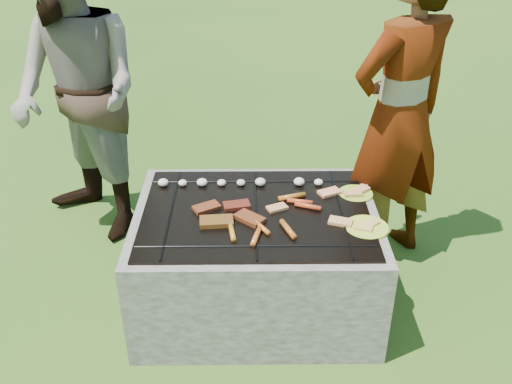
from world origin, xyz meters
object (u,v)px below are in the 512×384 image
plate_near (366,227)px  bystander (77,95)px  plate_far (356,193)px  fire_pit (256,261)px  cook (400,116)px

plate_near → bystander: 1.95m
plate_far → fire_pit: bearing=-161.7°
plate_near → cook: (0.27, 0.65, 0.34)m
plate_far → cook: cook is taller
plate_far → bystander: (-1.66, 0.61, 0.36)m
fire_pit → cook: size_ratio=0.69×
plate_far → plate_near: size_ratio=0.85×
plate_near → cook: cook is taller
plate_far → cook: size_ratio=0.13×
bystander → fire_pit: bearing=7.7°
cook → plate_near: bearing=37.7°
plate_far → plate_near: 0.34m
plate_near → cook: 0.78m
fire_pit → bystander: size_ratio=0.67×
fire_pit → plate_far: size_ratio=5.23×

